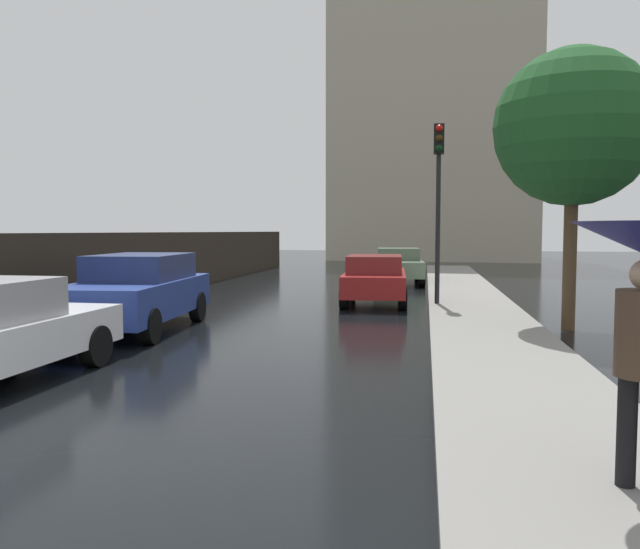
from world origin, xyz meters
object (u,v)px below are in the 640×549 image
at_px(car_green_near_kerb, 398,265).
at_px(car_red_far_ahead, 375,278).
at_px(car_blue_behind_camera, 137,291).
at_px(traffic_light, 438,180).
at_px(street_tree_near, 573,128).

relative_size(car_green_near_kerb, car_red_far_ahead, 1.00).
bearing_deg(car_blue_behind_camera, car_green_near_kerb, -114.84).
height_order(car_green_near_kerb, traffic_light, traffic_light).
distance_m(car_red_far_ahead, traffic_light, 3.21).
height_order(car_red_far_ahead, street_tree_near, street_tree_near).
bearing_deg(street_tree_near, car_green_near_kerb, 109.67).
height_order(traffic_light, street_tree_near, street_tree_near).
bearing_deg(car_green_near_kerb, car_blue_behind_camera, -114.99).
xyz_separation_m(car_green_near_kerb, car_blue_behind_camera, (-4.72, -12.36, 0.10)).
distance_m(traffic_light, street_tree_near, 4.09).
bearing_deg(car_green_near_kerb, traffic_light, -84.48).
bearing_deg(car_red_far_ahead, street_tree_near, -46.05).
bearing_deg(car_red_far_ahead, car_blue_behind_camera, -131.01).
bearing_deg(traffic_light, street_tree_near, -50.30).
xyz_separation_m(car_green_near_kerb, car_red_far_ahead, (-0.36, -6.86, 0.00)).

